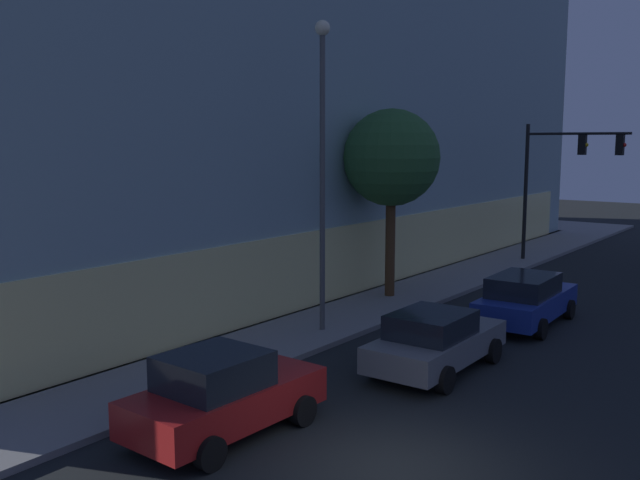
% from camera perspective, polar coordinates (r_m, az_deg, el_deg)
% --- Properties ---
extents(ground_plane, '(120.00, 120.00, 0.00)m').
position_cam_1_polar(ground_plane, '(13.08, 5.83, -18.10)').
color(ground_plane, black).
extents(modern_building, '(39.40, 26.89, 19.40)m').
position_cam_1_polar(modern_building, '(37.34, -11.47, 13.81)').
color(modern_building, '#4C4C51').
rests_on(modern_building, ground).
extents(traffic_light_far_corner, '(0.35, 4.67, 6.39)m').
position_cam_1_polar(traffic_light_far_corner, '(34.28, 19.07, 5.76)').
color(traffic_light_far_corner, black).
rests_on(traffic_light_far_corner, sidewalk_corner).
extents(street_lamp_sidewalk, '(0.44, 0.44, 8.99)m').
position_cam_1_polar(street_lamp_sidewalk, '(20.57, 0.20, 7.88)').
color(street_lamp_sidewalk, '#555555').
rests_on(street_lamp_sidewalk, sidewalk_corner).
extents(sidewalk_tree, '(3.47, 3.47, 6.75)m').
position_cam_1_polar(sidewalk_tree, '(25.39, 5.79, 6.57)').
color(sidewalk_tree, '#55361E').
rests_on(sidewalk_tree, sidewalk_corner).
extents(car_red, '(4.16, 2.17, 1.71)m').
position_cam_1_polar(car_red, '(14.23, -7.88, -12.23)').
color(car_red, maroon).
rests_on(car_red, ground).
extents(car_grey, '(4.53, 2.12, 1.56)m').
position_cam_1_polar(car_grey, '(18.07, 9.32, -8.03)').
color(car_grey, slate).
rests_on(car_grey, ground).
extents(car_blue, '(4.80, 2.23, 1.62)m').
position_cam_1_polar(car_blue, '(23.12, 16.30, -4.60)').
color(car_blue, navy).
rests_on(car_blue, ground).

